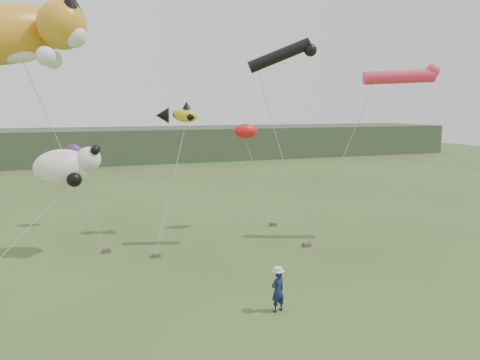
{
  "coord_description": "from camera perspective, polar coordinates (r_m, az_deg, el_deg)",
  "views": [
    {
      "loc": [
        -6.02,
        -15.4,
        6.72
      ],
      "look_at": [
        0.62,
        3.0,
        3.64
      ],
      "focal_mm": 35.0,
      "sensor_mm": 36.0,
      "label": 1
    }
  ],
  "objects": [
    {
      "name": "misc_kites",
      "position": [
        26.32,
        -10.79,
        4.24
      ],
      "size": [
        10.08,
        4.4,
        2.46
      ],
      "color": "red",
      "rests_on": "ground"
    },
    {
      "name": "sandbag_anchors",
      "position": [
        22.06,
        -7.62,
        -8.62
      ],
      "size": [
        14.78,
        6.53,
        0.18
      ],
      "color": "brown",
      "rests_on": "ground"
    },
    {
      "name": "ground",
      "position": [
        17.85,
        1.43,
        -13.17
      ],
      "size": [
        120.0,
        120.0,
        0.0
      ],
      "primitive_type": "plane",
      "color": "#385123",
      "rests_on": "ground"
    },
    {
      "name": "cat_kite",
      "position": [
        22.97,
        -25.39,
        15.86
      ],
      "size": [
        7.32,
        4.57,
        3.64
      ],
      "color": "orange",
      "rests_on": "ground"
    },
    {
      "name": "festival_attendant",
      "position": [
        15.88,
        4.63,
        -13.31
      ],
      "size": [
        0.59,
        0.47,
        1.42
      ],
      "primitive_type": "imported",
      "rotation": [
        0.0,
        0.0,
        3.42
      ],
      "color": "#121C44",
      "rests_on": "ground"
    },
    {
      "name": "fish_kite",
      "position": [
        24.57,
        -7.72,
        7.87
      ],
      "size": [
        2.3,
        1.51,
        1.13
      ],
      "color": "yellow",
      "rests_on": "ground"
    },
    {
      "name": "headland",
      "position": [
        60.35,
        -17.05,
        4.0
      ],
      "size": [
        90.0,
        13.0,
        4.0
      ],
      "color": "#2D3D28",
      "rests_on": "ground"
    },
    {
      "name": "tube_kites",
      "position": [
        23.8,
        14.3,
        13.14
      ],
      "size": [
        9.44,
        2.54,
        2.1
      ],
      "color": "black",
      "rests_on": "ground"
    },
    {
      "name": "panda_kite",
      "position": [
        22.49,
        -20.34,
        1.53
      ],
      "size": [
        2.95,
        1.91,
        1.83
      ],
      "color": "white",
      "rests_on": "ground"
    }
  ]
}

